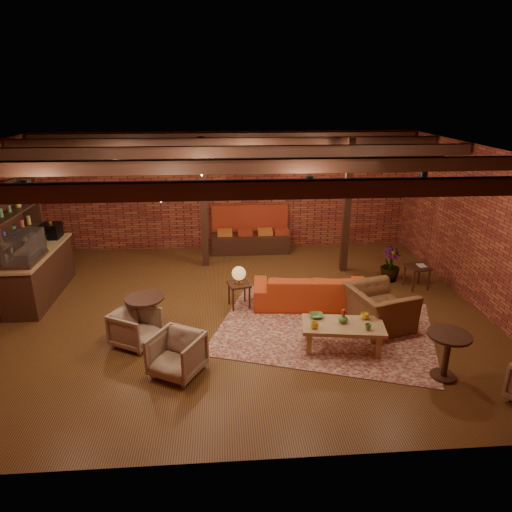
{
  "coord_description": "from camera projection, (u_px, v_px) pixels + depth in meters",
  "views": [
    {
      "loc": [
        -0.14,
        -8.34,
        4.26
      ],
      "look_at": [
        0.5,
        0.2,
        1.1
      ],
      "focal_mm": 32.0,
      "sensor_mm": 36.0,
      "label": 1
    }
  ],
  "objects": [
    {
      "name": "floor",
      "position": [
        232.0,
        311.0,
        9.28
      ],
      "size": [
        10.0,
        10.0,
        0.0
      ],
      "primitive_type": "plane",
      "color": "#3E1C0F",
      "rests_on": "ground"
    },
    {
      "name": "ceiling",
      "position": [
        229.0,
        151.0,
        8.17
      ],
      "size": [
        10.0,
        8.0,
        0.02
      ],
      "primitive_type": "cube",
      "color": "black",
      "rests_on": "wall_back"
    },
    {
      "name": "wall_back",
      "position": [
        227.0,
        191.0,
        12.47
      ],
      "size": [
        10.0,
        0.02,
        3.2
      ],
      "primitive_type": "cube",
      "color": "maroon",
      "rests_on": "ground"
    },
    {
      "name": "wall_front",
      "position": [
        239.0,
        347.0,
        4.99
      ],
      "size": [
        10.0,
        0.02,
        3.2
      ],
      "primitive_type": "cube",
      "color": "maroon",
      "rests_on": "ground"
    },
    {
      "name": "wall_right",
      "position": [
        482.0,
        230.0,
        9.08
      ],
      "size": [
        0.02,
        8.0,
        3.2
      ],
      "primitive_type": "cube",
      "color": "maroon",
      "rests_on": "ground"
    },
    {
      "name": "ceiling_beams",
      "position": [
        229.0,
        158.0,
        8.22
      ],
      "size": [
        9.8,
        6.4,
        0.22
      ],
      "primitive_type": null,
      "color": "black",
      "rests_on": "ceiling"
    },
    {
      "name": "ceiling_pipe",
      "position": [
        228.0,
        158.0,
        9.79
      ],
      "size": [
        9.6,
        0.12,
        0.12
      ],
      "primitive_type": "cylinder",
      "rotation": [
        0.0,
        1.57,
        0.0
      ],
      "color": "black",
      "rests_on": "ceiling"
    },
    {
      "name": "post_left",
      "position": [
        204.0,
        204.0,
        11.12
      ],
      "size": [
        0.16,
        0.16,
        3.2
      ],
      "primitive_type": "cube",
      "color": "black",
      "rests_on": "ground"
    },
    {
      "name": "post_right",
      "position": [
        347.0,
        207.0,
        10.79
      ],
      "size": [
        0.16,
        0.16,
        3.2
      ],
      "primitive_type": "cube",
      "color": "black",
      "rests_on": "ground"
    },
    {
      "name": "service_counter",
      "position": [
        37.0,
        262.0,
        9.65
      ],
      "size": [
        0.8,
        2.5,
        1.6
      ],
      "primitive_type": null,
      "color": "black",
      "rests_on": "ground"
    },
    {
      "name": "plant_counter",
      "position": [
        42.0,
        240.0,
        9.7
      ],
      "size": [
        0.35,
        0.39,
        0.3
      ],
      "primitive_type": "imported",
      "color": "#337F33",
      "rests_on": "service_counter"
    },
    {
      "name": "shelving_hutch",
      "position": [
        16.0,
        243.0,
        9.58
      ],
      "size": [
        0.52,
        2.0,
        2.4
      ],
      "primitive_type": null,
      "color": "black",
      "rests_on": "ground"
    },
    {
      "name": "banquette",
      "position": [
        250.0,
        234.0,
        12.47
      ],
      "size": [
        2.1,
        0.7,
        1.0
      ],
      "primitive_type": null,
      "color": "maroon",
      "rests_on": "ground"
    },
    {
      "name": "service_sign",
      "position": [
        251.0,
        169.0,
        11.41
      ],
      "size": [
        0.86,
        0.06,
        0.3
      ],
      "primitive_type": "cube",
      "color": "orange",
      "rests_on": "ceiling"
    },
    {
      "name": "ceiling_spotlights",
      "position": [
        229.0,
        170.0,
        8.29
      ],
      "size": [
        6.4,
        4.4,
        0.28
      ],
      "primitive_type": null,
      "color": "black",
      "rests_on": "ceiling"
    },
    {
      "name": "rug",
      "position": [
        325.0,
        327.0,
        8.61
      ],
      "size": [
        4.62,
        4.04,
        0.01
      ],
      "primitive_type": "cube",
      "rotation": [
        0.0,
        0.0,
        -0.32
      ],
      "color": "maroon",
      "rests_on": "floor"
    },
    {
      "name": "sofa",
      "position": [
        311.0,
        290.0,
        9.42
      ],
      "size": [
        2.43,
        1.13,
        0.69
      ],
      "primitive_type": "imported",
      "rotation": [
        0.0,
        0.0,
        3.05
      ],
      "color": "#B83C19",
      "rests_on": "floor"
    },
    {
      "name": "coffee_table",
      "position": [
        342.0,
        327.0,
        7.79
      ],
      "size": [
        1.47,
        0.89,
        0.73
      ],
      "rotation": [
        0.0,
        0.0,
        -0.15
      ],
      "color": "#936944",
      "rests_on": "floor"
    },
    {
      "name": "side_table_lamp",
      "position": [
        239.0,
        277.0,
        9.21
      ],
      "size": [
        0.51,
        0.51,
        0.89
      ],
      "rotation": [
        0.0,
        0.0,
        0.24
      ],
      "color": "black",
      "rests_on": "floor"
    },
    {
      "name": "round_table_left",
      "position": [
        145.0,
        309.0,
        8.25
      ],
      "size": [
        0.7,
        0.7,
        0.73
      ],
      "color": "black",
      "rests_on": "floor"
    },
    {
      "name": "armchair_a",
      "position": [
        136.0,
        326.0,
        7.95
      ],
      "size": [
        0.91,
        0.93,
        0.72
      ],
      "primitive_type": "imported",
      "rotation": [
        0.0,
        0.0,
        1.06
      ],
      "color": "#BFAB94",
      "rests_on": "floor"
    },
    {
      "name": "armchair_b",
      "position": [
        177.0,
        353.0,
        7.12
      ],
      "size": [
        0.96,
        0.94,
        0.75
      ],
      "primitive_type": "imported",
      "rotation": [
        0.0,
        0.0,
        -0.5
      ],
      "color": "#BFAB94",
      "rests_on": "floor"
    },
    {
      "name": "armchair_right",
      "position": [
        380.0,
        301.0,
        8.54
      ],
      "size": [
        1.03,
        1.31,
        1.01
      ],
      "primitive_type": "imported",
      "rotation": [
        0.0,
        0.0,
        1.85
      ],
      "color": "brown",
      "rests_on": "floor"
    },
    {
      "name": "side_table_book",
      "position": [
        418.0,
        268.0,
        10.17
      ],
      "size": [
        0.54,
        0.54,
        0.55
      ],
      "rotation": [
        0.0,
        0.0,
        0.16
      ],
      "color": "black",
      "rests_on": "floor"
    },
    {
      "name": "round_table_right",
      "position": [
        447.0,
        349.0,
        6.97
      ],
      "size": [
        0.65,
        0.65,
        0.77
      ],
      "color": "black",
      "rests_on": "floor"
    },
    {
      "name": "plant_tall",
      "position": [
        394.0,
        232.0,
        10.33
      ],
      "size": [
        1.71,
        1.71,
        2.4
      ],
      "primitive_type": "imported",
      "rotation": [
        0.0,
        0.0,
        0.33
      ],
      "color": "#4C7F4C",
      "rests_on": "floor"
    }
  ]
}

